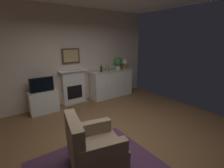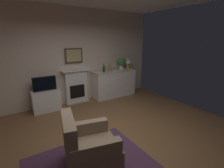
% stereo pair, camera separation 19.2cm
% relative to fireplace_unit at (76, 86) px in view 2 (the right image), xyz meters
% --- Properties ---
extents(ground_plane, '(5.97, 5.22, 0.10)m').
position_rel_fireplace_unit_xyz_m(ground_plane, '(-0.09, -2.45, -0.60)').
color(ground_plane, brown).
rests_on(ground_plane, ground).
extents(wall_rear, '(5.97, 0.06, 2.95)m').
position_rel_fireplace_unit_xyz_m(wall_rear, '(-0.09, 0.13, 0.93)').
color(wall_rear, beige).
rests_on(wall_rear, ground_plane).
extents(area_rug, '(1.96, 1.57, 0.02)m').
position_rel_fireplace_unit_xyz_m(area_rug, '(-0.84, -2.84, -0.54)').
color(area_rug, '#4C2D47').
rests_on(area_rug, ground_plane).
extents(fireplace_unit, '(0.87, 0.30, 1.10)m').
position_rel_fireplace_unit_xyz_m(fireplace_unit, '(0.00, 0.00, 0.00)').
color(fireplace_unit, white).
rests_on(fireplace_unit, ground_plane).
extents(framed_picture, '(0.55, 0.04, 0.45)m').
position_rel_fireplace_unit_xyz_m(framed_picture, '(0.00, 0.05, 0.97)').
color(framed_picture, '#473323').
extents(sideboard_cabinet, '(1.58, 0.49, 0.95)m').
position_rel_fireplace_unit_xyz_m(sideboard_cabinet, '(1.37, -0.18, -0.07)').
color(sideboard_cabinet, white).
rests_on(sideboard_cabinet, ground_plane).
extents(table_lamp, '(0.26, 0.26, 0.40)m').
position_rel_fireplace_unit_xyz_m(table_lamp, '(1.96, -0.18, 0.68)').
color(table_lamp, '#B79338').
rests_on(table_lamp, sideboard_cabinet).
extents(wine_bottle, '(0.08, 0.08, 0.29)m').
position_rel_fireplace_unit_xyz_m(wine_bottle, '(0.91, -0.22, 0.51)').
color(wine_bottle, '#193F1E').
rests_on(wine_bottle, sideboard_cabinet).
extents(wine_glass_left, '(0.07, 0.07, 0.16)m').
position_rel_fireplace_unit_xyz_m(wine_glass_left, '(1.30, -0.21, 0.52)').
color(wine_glass_left, silver).
rests_on(wine_glass_left, sideboard_cabinet).
extents(wine_glass_center, '(0.07, 0.07, 0.16)m').
position_rel_fireplace_unit_xyz_m(wine_glass_center, '(1.41, -0.22, 0.52)').
color(wine_glass_center, silver).
rests_on(wine_glass_center, sideboard_cabinet).
extents(wine_glass_right, '(0.07, 0.07, 0.16)m').
position_rel_fireplace_unit_xyz_m(wine_glass_right, '(1.52, -0.15, 0.52)').
color(wine_glass_right, silver).
rests_on(wine_glass_right, sideboard_cabinet).
extents(vase_decorative, '(0.11, 0.11, 0.28)m').
position_rel_fireplace_unit_xyz_m(vase_decorative, '(1.14, -0.23, 0.54)').
color(vase_decorative, '#9E7F5B').
rests_on(vase_decorative, sideboard_cabinet).
extents(tv_cabinet, '(0.75, 0.42, 0.61)m').
position_rel_fireplace_unit_xyz_m(tv_cabinet, '(-0.97, -0.16, -0.24)').
color(tv_cabinet, white).
rests_on(tv_cabinet, ground_plane).
extents(tv_set, '(0.62, 0.07, 0.40)m').
position_rel_fireplace_unit_xyz_m(tv_set, '(-0.98, -0.19, 0.26)').
color(tv_set, black).
rests_on(tv_set, tv_cabinet).
extents(potted_plant_small, '(0.30, 0.30, 0.43)m').
position_rel_fireplace_unit_xyz_m(potted_plant_small, '(1.69, -0.13, 0.66)').
color(potted_plant_small, beige).
rests_on(potted_plant_small, sideboard_cabinet).
extents(armchair, '(0.95, 0.92, 0.92)m').
position_rel_fireplace_unit_xyz_m(armchair, '(-0.88, -2.82, -0.17)').
color(armchair, '#8C7259').
rests_on(armchair, ground_plane).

